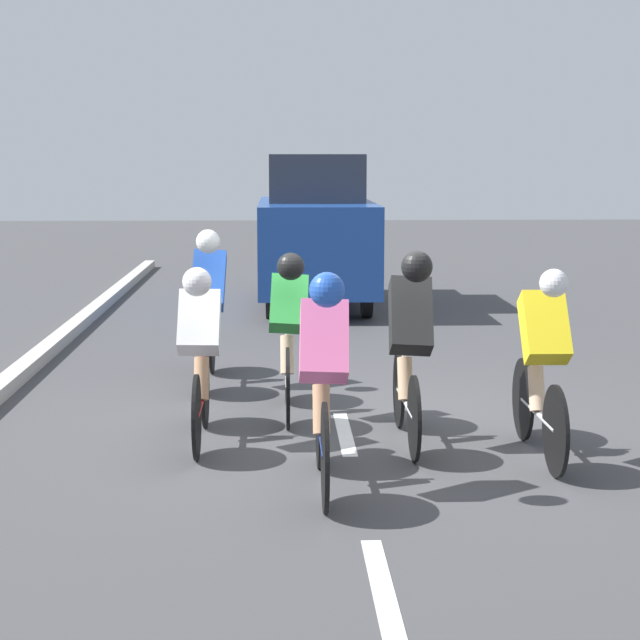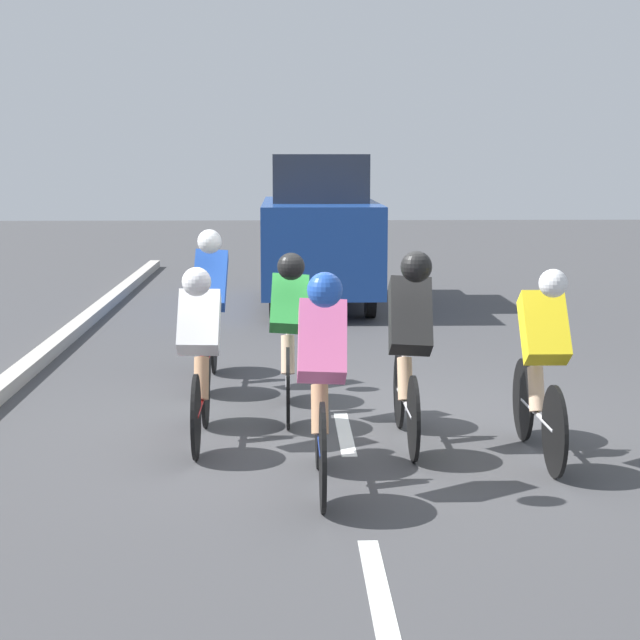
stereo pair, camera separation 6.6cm
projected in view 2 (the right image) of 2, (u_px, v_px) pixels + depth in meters
name	position (u px, v px, depth m)	size (l,w,h in m)	color
ground_plane	(343.00, 428.00, 9.00)	(60.00, 60.00, 0.00)	#424244
lane_stripe_near	(378.00, 587.00, 5.65)	(0.12, 1.40, 0.01)	white
lane_stripe_mid	(345.00, 433.00, 8.82)	(0.12, 1.40, 0.01)	white
lane_stripe_far	(329.00, 360.00, 11.98)	(0.12, 1.40, 0.01)	white
cyclist_pink	(322.00, 376.00, 7.18)	(0.34, 1.70, 1.53)	black
cyclist_black	(409.00, 341.00, 8.32)	(0.35, 1.68, 1.57)	black
cyclist_green	(289.00, 330.00, 9.28)	(0.35, 1.67, 1.47)	black
cyclist_blue	(210.00, 303.00, 10.58)	(0.35, 1.70, 1.57)	black
cyclist_white	(200.00, 351.00, 8.36)	(0.33, 1.63, 1.44)	black
cyclist_yellow	(542.00, 360.00, 7.94)	(0.32, 1.68, 1.47)	black
support_car	(319.00, 232.00, 16.26)	(1.70, 3.98, 2.30)	black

